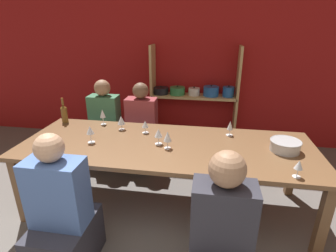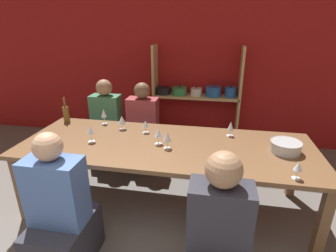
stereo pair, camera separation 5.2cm
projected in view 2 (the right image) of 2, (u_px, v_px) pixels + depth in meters
wall_back_red at (177, 57)px, 4.05m from camera, size 8.80×0.06×2.70m
shelf_unit at (195, 110)px, 4.10m from camera, size 1.32×0.30×1.55m
dining_table at (166, 150)px, 2.59m from camera, size 2.86×1.04×0.73m
mixing_bowl at (286, 146)px, 2.39m from camera, size 0.28×0.28×0.10m
wine_bottle_green at (66, 113)px, 3.11m from camera, size 0.07×0.07×0.30m
wine_glass_red_a at (146, 124)px, 2.79m from camera, size 0.07×0.07×0.14m
wine_glass_white_a at (167, 137)px, 2.43m from camera, size 0.08×0.08×0.17m
wine_glass_red_b at (231, 127)px, 2.71m from camera, size 0.07×0.07×0.16m
wine_glass_empty_a at (122, 120)px, 2.88m from camera, size 0.08×0.08×0.16m
wine_glass_red_c at (298, 167)px, 1.95m from camera, size 0.06×0.06×0.14m
wine_glass_empty_b at (90, 130)px, 2.57m from camera, size 0.07×0.07×0.17m
wine_glass_empty_c at (158, 133)px, 2.52m from camera, size 0.08×0.08×0.16m
wine_glass_red_d at (104, 114)px, 3.03m from camera, size 0.06×0.06×0.18m
person_near_a at (217, 247)px, 1.77m from camera, size 0.41×0.51×1.14m
person_far_a at (144, 136)px, 3.52m from camera, size 0.39×0.49×1.15m
person_near_b at (61, 220)px, 2.03m from camera, size 0.42×0.53×1.15m
person_far_b at (108, 133)px, 3.59m from camera, size 0.39×0.48×1.17m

